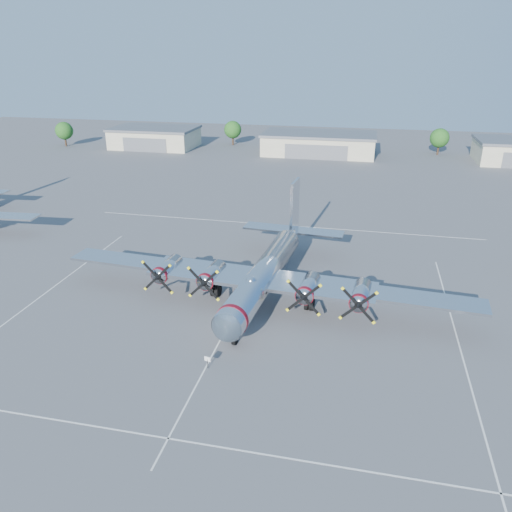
% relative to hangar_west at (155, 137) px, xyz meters
% --- Properties ---
extents(ground, '(260.00, 260.00, 0.00)m').
position_rel_hangar_west_xyz_m(ground, '(45.00, -81.96, -2.71)').
color(ground, '#545457').
rests_on(ground, ground).
extents(parking_lines, '(60.00, 50.08, 0.01)m').
position_rel_hangar_west_xyz_m(parking_lines, '(45.00, -83.71, -2.71)').
color(parking_lines, silver).
rests_on(parking_lines, ground).
extents(hangar_west, '(22.60, 14.60, 5.40)m').
position_rel_hangar_west_xyz_m(hangar_west, '(0.00, 0.00, 0.00)').
color(hangar_west, '#B5AE8F').
rests_on(hangar_west, ground).
extents(hangar_center, '(28.60, 14.60, 5.40)m').
position_rel_hangar_west_xyz_m(hangar_center, '(45.00, -0.00, -0.00)').
color(hangar_center, '#B5AE8F').
rests_on(hangar_center, ground).
extents(tree_far_west, '(4.80, 4.80, 6.64)m').
position_rel_hangar_west_xyz_m(tree_far_west, '(-25.00, -3.96, 1.51)').
color(tree_far_west, '#382619').
rests_on(tree_far_west, ground).
extents(tree_west, '(4.80, 4.80, 6.64)m').
position_rel_hangar_west_xyz_m(tree_west, '(20.00, 8.04, 1.51)').
color(tree_west, '#382619').
rests_on(tree_west, ground).
extents(tree_east, '(4.80, 4.80, 6.64)m').
position_rel_hangar_west_xyz_m(tree_east, '(75.00, 6.04, 1.51)').
color(tree_east, '#382619').
rests_on(tree_east, ground).
extents(main_bomber_b29, '(47.23, 34.30, 9.92)m').
position_rel_hangar_west_xyz_m(main_bomber_b29, '(47.43, -80.69, -2.71)').
color(main_bomber_b29, silver).
rests_on(main_bomber_b29, ground).
extents(info_placard, '(0.59, 0.17, 1.14)m').
position_rel_hangar_west_xyz_m(info_placard, '(45.20, -95.30, -1.91)').
color(info_placard, black).
rests_on(info_placard, ground).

